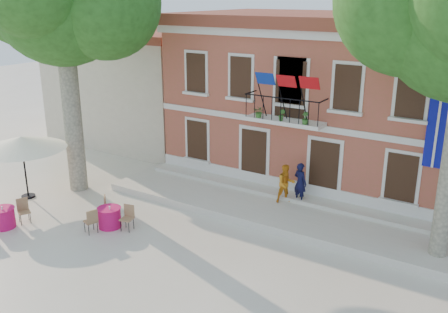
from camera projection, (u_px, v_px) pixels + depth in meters
ground at (160, 243)px, 17.49m from camera, size 90.00×90.00×0.00m
main_building at (327, 96)px, 23.30m from camera, size 13.50×9.59×7.50m
neighbor_west at (152, 82)px, 30.15m from camera, size 9.40×9.40×6.40m
terrace at (269, 208)px, 19.95m from camera, size 14.00×3.40×0.30m
patio_umbrella at (21, 143)px, 20.70m from camera, size 3.64×3.64×2.71m
pedestrian_navy at (300, 183)px, 19.95m from camera, size 0.70×0.56×1.66m
pedestrian_orange at (286, 184)px, 19.93m from camera, size 0.97×0.97×1.58m
cafe_table_1 at (3, 217)px, 18.54m from camera, size 1.22×1.91×0.95m
cafe_table_3 at (109, 216)px, 18.57m from camera, size 1.78×1.83×0.95m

